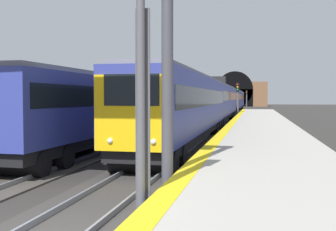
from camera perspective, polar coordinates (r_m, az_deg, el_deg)
platform_right_edge_strip at (r=7.52m, az=-0.73°, el=-11.40°), size 112.00×0.50×0.01m
train_main_approaching at (r=55.15m, az=7.91°, el=2.07°), size 84.09×2.84×5.07m
train_adjacent_platform at (r=42.86m, az=0.96°, el=1.88°), size 61.22×3.36×4.94m
railway_signal_near at (r=7.65m, az=-3.80°, el=7.25°), size 0.39×0.38×5.80m
railway_signal_mid at (r=49.64m, az=9.64°, el=2.46°), size 0.39×0.38×4.55m
railway_signal_far at (r=102.66m, az=10.88°, el=2.42°), size 0.39×0.38×4.50m
overhead_signal_gantry at (r=11.62m, az=-20.60°, el=14.28°), size 0.70×8.35×6.97m
tunnel_portal at (r=127.56m, az=9.30°, el=2.96°), size 3.02×19.45×10.89m
catenary_mast_near at (r=65.44m, az=-1.39°, el=3.38°), size 0.22×2.46×7.31m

